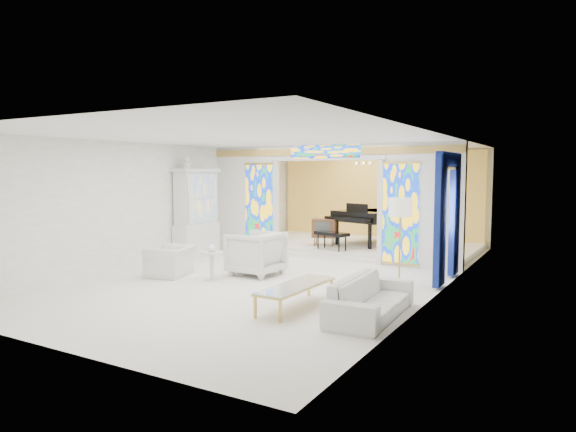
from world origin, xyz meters
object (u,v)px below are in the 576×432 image
Objects in this scene: china_cabinet at (196,214)px; coffee_table at (296,286)px; sofa at (371,297)px; tv_console at (324,228)px; armchair_right at (256,253)px; grand_piano at (376,216)px; armchair_left at (171,261)px.

china_cabinet is 5.92m from coffee_table.
china_cabinet is 1.26× the size of sofa.
tv_console is (-2.27, 5.79, 0.30)m from coffee_table.
china_cabinet is at bearing 146.22° from coffee_table.
sofa is 1.16× the size of coffee_table.
tv_console is (-3.56, 5.66, 0.37)m from sofa.
sofa is 6.69m from tv_console.
china_cabinet is 2.54× the size of armchair_right.
coffee_table is at bearing -85.36° from tv_console.
armchair_right is 3.91m from sofa.
grand_piano is (-1.04, 6.75, 0.63)m from coffee_table.
armchair_right is 0.58× the size of coffee_table.
sofa is at bearing 64.87° from armchair_left.
armchair_right is at bearing 107.53° from armchair_left.
armchair_left is 5.03m from tv_console.
tv_console is at bearing 29.95° from sofa.
armchair_right is 0.50× the size of sofa.
grand_piano is 1.59m from tv_console.
grand_piano reaches higher than tv_console.
tv_console is at bearing -175.22° from armchair_right.
china_cabinet is 1.47× the size of coffee_table.
sofa is 1.30m from coffee_table.
armchair_left is 0.54× the size of coffee_table.
china_cabinet is 2.69m from armchair_left.
armchair_right reaches higher than armchair_left.
coffee_table is (3.71, -0.99, 0.05)m from armchair_left.
grand_piano reaches higher than armchair_left.
armchair_right is 1.39× the size of tv_console.
sofa is at bearing -26.89° from china_cabinet.
coffee_table is 0.58× the size of grand_piano.
grand_piano is at bearing 21.18° from tv_console.
sofa is 0.68× the size of grand_piano.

